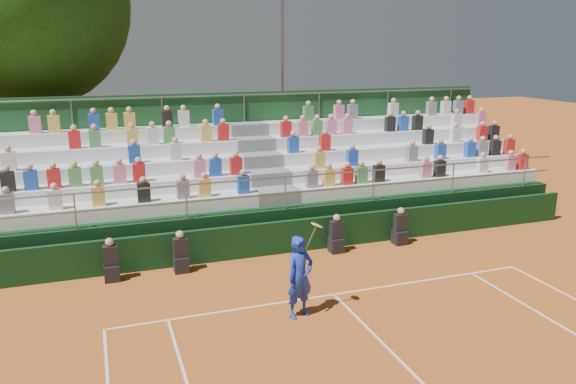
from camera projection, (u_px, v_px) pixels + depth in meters
name	position (u px, v px, depth m)	size (l,w,h in m)	color
ground	(334.00, 295.00, 14.04)	(90.00, 90.00, 0.00)	#B95C1E
courtside_wall	(291.00, 236.00, 16.84)	(20.00, 0.15, 1.00)	black
line_officials	(265.00, 245.00, 16.13)	(9.06, 0.40, 1.19)	black
grandstand	(261.00, 192.00, 19.66)	(20.00, 5.20, 4.40)	black
tennis_player	(300.00, 277.00, 12.71)	(0.93, 0.65, 2.22)	#1933C1
tree_east	(21.00, 3.00, 20.98)	(7.96, 7.96, 11.59)	#331D12
floodlight_mast	(282.00, 65.00, 26.25)	(0.60, 0.25, 9.02)	gray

